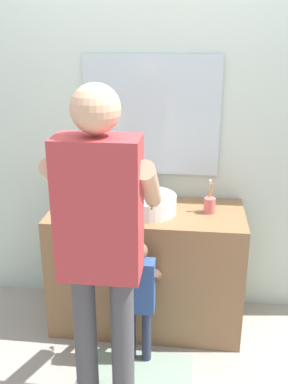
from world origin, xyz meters
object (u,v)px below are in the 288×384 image
object	(u,v)px
child_toddler	(139,292)
adult_parent	(101,228)
toothbrush_cup	(210,205)
soap_bottle	(94,195)

from	to	relation	value
child_toddler	adult_parent	world-z (taller)	adult_parent
toothbrush_cup	child_toddler	world-z (taller)	toothbrush_cup
soap_bottle	adult_parent	bearing A→B (deg)	-74.79
soap_bottle	child_toddler	bearing A→B (deg)	-53.06
toothbrush_cup	soap_bottle	world-z (taller)	toothbrush_cup
soap_bottle	adult_parent	world-z (taller)	adult_parent
toothbrush_cup	soap_bottle	distance (m)	0.73
toothbrush_cup	adult_parent	bearing A→B (deg)	-126.20
child_toddler	adult_parent	distance (m)	0.62
soap_bottle	adult_parent	distance (m)	0.79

